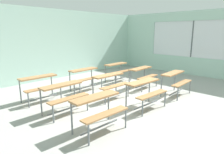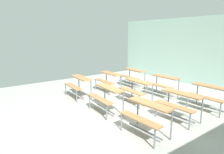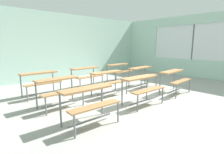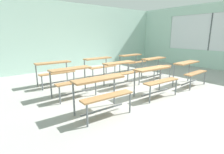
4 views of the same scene
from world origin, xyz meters
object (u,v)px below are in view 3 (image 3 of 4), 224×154
(desk_bench_r1c1, at_px, (109,78))
(desk_bench_r2c0, at_px, (40,78))
(desk_bench_r0c0, at_px, (89,97))
(desk_bench_r1c0, at_px, (59,86))
(desk_bench_r1c2, at_px, (143,72))
(desk_bench_r0c2, at_px, (175,77))
(desk_bench_r0c1, at_px, (142,84))
(desk_bench_r2c2, at_px, (119,68))
(desk_bench_r2c1, at_px, (87,73))

(desk_bench_r1c1, relative_size, desk_bench_r2c0, 1.01)
(desk_bench_r0c0, xyz_separation_m, desk_bench_r1c0, (0.01, 1.33, 0.00))
(desk_bench_r2c0, bearing_deg, desk_bench_r1c2, -21.45)
(desk_bench_r2c0, bearing_deg, desk_bench_r0c2, -37.32)
(desk_bench_r0c1, bearing_deg, desk_bench_r1c2, 40.66)
(desk_bench_r1c0, xyz_separation_m, desk_bench_r1c2, (3.32, -0.05, 0.00))
(desk_bench_r1c0, height_order, desk_bench_r2c2, same)
(desk_bench_r2c0, bearing_deg, desk_bench_r2c1, -0.22)
(desk_bench_r0c2, bearing_deg, desk_bench_r2c0, 139.32)
(desk_bench_r0c1, xyz_separation_m, desk_bench_r1c2, (1.60, 1.24, 0.00))
(desk_bench_r0c2, height_order, desk_bench_r1c0, same)
(desk_bench_r2c0, relative_size, desk_bench_r2c1, 0.99)
(desk_bench_r1c2, bearing_deg, desk_bench_r1c1, 176.51)
(desk_bench_r0c2, height_order, desk_bench_r2c0, same)
(desk_bench_r0c1, distance_m, desk_bench_r2c1, 2.56)
(desk_bench_r0c2, distance_m, desk_bench_r1c2, 1.28)
(desk_bench_r2c1, bearing_deg, desk_bench_r1c0, -144.39)
(desk_bench_r0c0, relative_size, desk_bench_r2c0, 1.01)
(desk_bench_r0c0, height_order, desk_bench_r2c0, same)
(desk_bench_r1c0, height_order, desk_bench_r1c1, same)
(desk_bench_r2c0, bearing_deg, desk_bench_r1c0, -89.50)
(desk_bench_r0c1, height_order, desk_bench_r0c2, same)
(desk_bench_r0c1, distance_m, desk_bench_r1c2, 2.02)
(desk_bench_r0c1, xyz_separation_m, desk_bench_r2c1, (-0.03, 2.56, 0.00))
(desk_bench_r2c0, bearing_deg, desk_bench_r2c2, 0.43)
(desk_bench_r1c0, distance_m, desk_bench_r1c1, 1.65)
(desk_bench_r1c1, bearing_deg, desk_bench_r0c1, -85.08)
(desk_bench_r0c1, bearing_deg, desk_bench_r2c0, 126.61)
(desk_bench_r0c2, distance_m, desk_bench_r1c0, 3.62)
(desk_bench_r1c0, bearing_deg, desk_bench_r0c1, -37.66)
(desk_bench_r0c2, bearing_deg, desk_bench_r2c2, 86.33)
(desk_bench_r0c0, distance_m, desk_bench_r2c0, 2.62)
(desk_bench_r2c1, bearing_deg, desk_bench_r1c2, -40.32)
(desk_bench_r2c1, relative_size, desk_bench_r2c2, 1.00)
(desk_bench_r1c1, height_order, desk_bench_r1c2, same)
(desk_bench_r1c2, distance_m, desk_bench_r2c2, 1.34)
(desk_bench_r0c1, relative_size, desk_bench_r2c2, 1.01)
(desk_bench_r0c2, distance_m, desk_bench_r2c0, 4.27)
(desk_bench_r1c1, relative_size, desk_bench_r2c2, 1.00)
(desk_bench_r0c2, distance_m, desk_bench_r2c1, 3.09)
(desk_bench_r0c0, xyz_separation_m, desk_bench_r2c0, (0.01, 2.62, 0.00))
(desk_bench_r1c0, relative_size, desk_bench_r2c2, 1.00)
(desk_bench_r0c0, relative_size, desk_bench_r0c1, 0.99)
(desk_bench_r0c0, distance_m, desk_bench_r1c0, 1.33)
(desk_bench_r1c2, height_order, desk_bench_r2c2, same)
(desk_bench_r1c0, distance_m, desk_bench_r2c2, 3.65)
(desk_bench_r0c0, distance_m, desk_bench_r1c2, 3.57)
(desk_bench_r2c2, bearing_deg, desk_bench_r2c0, 178.64)
(desk_bench_r0c0, height_order, desk_bench_r1c2, same)
(desk_bench_r1c0, relative_size, desk_bench_r1c2, 0.98)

